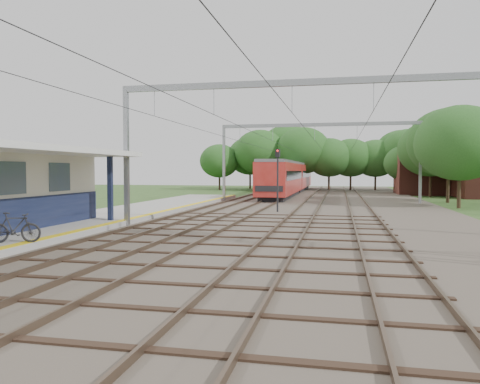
# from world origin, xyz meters

# --- Properties ---
(ground) EXTENTS (160.00, 160.00, 0.00)m
(ground) POSITION_xyz_m (0.00, 0.00, 0.00)
(ground) COLOR #2D4C1E
(ground) RESTS_ON ground
(ballast_bed) EXTENTS (18.00, 90.00, 0.10)m
(ballast_bed) POSITION_xyz_m (4.00, 30.00, 0.05)
(ballast_bed) COLOR #473D33
(ballast_bed) RESTS_ON ground
(platform) EXTENTS (5.00, 52.00, 0.35)m
(platform) POSITION_xyz_m (-7.50, 14.00, 0.17)
(platform) COLOR gray
(platform) RESTS_ON ground
(yellow_stripe) EXTENTS (0.45, 52.00, 0.01)m
(yellow_stripe) POSITION_xyz_m (-5.25, 14.00, 0.35)
(yellow_stripe) COLOR yellow
(yellow_stripe) RESTS_ON platform
(rail_tracks) EXTENTS (11.80, 88.00, 0.15)m
(rail_tracks) POSITION_xyz_m (1.50, 30.00, 0.18)
(rail_tracks) COLOR brown
(rail_tracks) RESTS_ON ballast_bed
(catenary_system) EXTENTS (17.22, 88.00, 7.00)m
(catenary_system) POSITION_xyz_m (3.39, 25.28, 5.51)
(catenary_system) COLOR gray
(catenary_system) RESTS_ON ground
(tree_band) EXTENTS (31.72, 30.88, 8.82)m
(tree_band) POSITION_xyz_m (3.84, 57.12, 4.92)
(tree_band) COLOR #382619
(tree_band) RESTS_ON ground
(house_far) EXTENTS (8.00, 6.12, 8.66)m
(house_far) POSITION_xyz_m (16.00, 52.00, 3.23)
(house_far) COLOR brown
(house_far) RESTS_ON ground
(bicycle) EXTENTS (1.83, 0.98, 1.06)m
(bicycle) POSITION_xyz_m (-5.60, 7.53, 0.88)
(bicycle) COLOR black
(bicycle) RESTS_ON platform
(train) EXTENTS (2.85, 35.43, 3.74)m
(train) POSITION_xyz_m (-0.50, 50.49, 2.09)
(train) COLOR black
(train) RESTS_ON ballast_bed
(signal_post) EXTENTS (0.33, 0.29, 4.27)m
(signal_post) POSITION_xyz_m (1.35, 24.22, 2.67)
(signal_post) COLOR black
(signal_post) RESTS_ON ground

